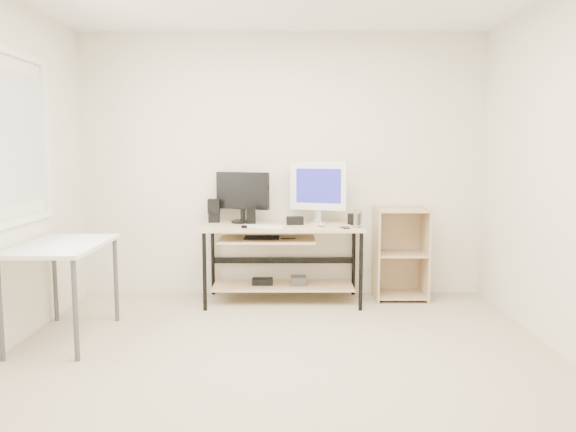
% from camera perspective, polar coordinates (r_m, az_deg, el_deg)
% --- Properties ---
extents(room, '(4.01, 4.01, 2.62)m').
position_cam_1_polar(room, '(3.67, -2.91, 4.47)').
color(room, '#BCAB90').
rests_on(room, ground).
extents(desk, '(1.50, 0.65, 0.75)m').
position_cam_1_polar(desk, '(5.36, -0.79, -3.15)').
color(desk, '#D6B787').
rests_on(desk, ground).
extents(side_table, '(0.60, 1.00, 0.75)m').
position_cam_1_polar(side_table, '(4.63, -21.96, -3.59)').
color(side_table, white).
rests_on(side_table, ground).
extents(shelf_unit, '(0.50, 0.40, 0.90)m').
position_cam_1_polar(shelf_unit, '(5.64, 11.28, -3.67)').
color(shelf_unit, tan).
rests_on(shelf_unit, ground).
extents(black_monitor, '(0.53, 0.23, 0.49)m').
position_cam_1_polar(black_monitor, '(5.48, -4.63, 2.25)').
color(black_monitor, black).
rests_on(black_monitor, desk).
extents(white_imac, '(0.55, 0.22, 0.60)m').
position_cam_1_polar(white_imac, '(5.46, 3.10, 2.90)').
color(white_imac, silver).
rests_on(white_imac, desk).
extents(keyboard, '(0.42, 0.24, 0.01)m').
position_cam_1_polar(keyboard, '(5.21, -2.53, -1.03)').
color(keyboard, white).
rests_on(keyboard, desk).
extents(mouse, '(0.09, 0.12, 0.04)m').
position_cam_1_polar(mouse, '(5.24, 3.38, -0.84)').
color(mouse, '#BBBBC0').
rests_on(mouse, desk).
extents(center_speaker, '(0.17, 0.09, 0.08)m').
position_cam_1_polar(center_speaker, '(5.34, 0.72, -0.47)').
color(center_speaker, black).
rests_on(center_speaker, desk).
extents(speaker_left, '(0.12, 0.12, 0.23)m').
position_cam_1_polar(speaker_left, '(5.56, -7.54, 0.60)').
color(speaker_left, black).
rests_on(speaker_left, desk).
extents(speaker_right, '(0.11, 0.11, 0.10)m').
position_cam_1_polar(speaker_right, '(5.40, 6.67, -0.30)').
color(speaker_right, black).
rests_on(speaker_right, desk).
extents(audio_controller, '(0.09, 0.06, 0.18)m').
position_cam_1_polar(audio_controller, '(5.31, -3.78, 0.01)').
color(audio_controller, black).
rests_on(audio_controller, desk).
extents(volume_puck, '(0.07, 0.07, 0.02)m').
position_cam_1_polar(volume_puck, '(5.13, -4.47, -1.10)').
color(volume_puck, black).
rests_on(volume_puck, desk).
extents(smartphone, '(0.09, 0.12, 0.01)m').
position_cam_1_polar(smartphone, '(5.14, 5.78, -1.19)').
color(smartphone, black).
rests_on(smartphone, desk).
extents(coaster, '(0.11, 0.11, 0.01)m').
position_cam_1_polar(coaster, '(5.18, 7.10, -1.15)').
color(coaster, olive).
rests_on(coaster, desk).
extents(drinking_glass, '(0.09, 0.09, 0.16)m').
position_cam_1_polar(drinking_glass, '(5.17, 7.11, -0.24)').
color(drinking_glass, white).
rests_on(drinking_glass, coaster).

